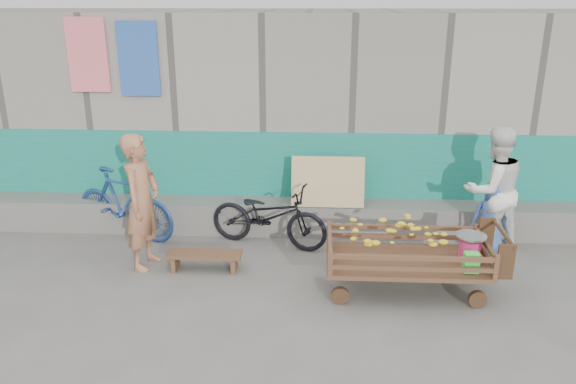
# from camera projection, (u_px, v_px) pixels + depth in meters

# --- Properties ---
(ground) EXTENTS (80.00, 80.00, 0.00)m
(ground) POSITION_uv_depth(u_px,v_px,m) (300.00, 320.00, 5.87)
(ground) COLOR #5D5A56
(ground) RESTS_ON ground
(building_wall) EXTENTS (12.00, 3.50, 3.00)m
(building_wall) POSITION_uv_depth(u_px,v_px,m) (309.00, 108.00, 9.20)
(building_wall) COLOR gray
(building_wall) RESTS_ON ground
(banana_cart) EXTENTS (1.95, 0.89, 0.83)m
(banana_cart) POSITION_uv_depth(u_px,v_px,m) (404.00, 246.00, 6.27)
(banana_cart) COLOR brown
(banana_cart) RESTS_ON ground
(bench) EXTENTS (0.92, 0.28, 0.23)m
(bench) POSITION_uv_depth(u_px,v_px,m) (204.00, 257.00, 6.90)
(bench) COLOR brown
(bench) RESTS_ON ground
(vendor_man) EXTENTS (0.50, 0.67, 1.69)m
(vendor_man) POSITION_uv_depth(u_px,v_px,m) (142.00, 202.00, 6.80)
(vendor_man) COLOR #AC6D4A
(vendor_man) RESTS_ON ground
(woman) EXTENTS (0.97, 0.85, 1.68)m
(woman) POSITION_uv_depth(u_px,v_px,m) (493.00, 190.00, 7.25)
(woman) COLOR white
(woman) RESTS_ON ground
(child) EXTENTS (0.53, 0.40, 0.99)m
(child) POSITION_uv_depth(u_px,v_px,m) (491.00, 218.00, 7.25)
(child) COLOR #3C5DA4
(child) RESTS_ON ground
(bicycle_dark) EXTENTS (1.72, 1.00, 0.86)m
(bicycle_dark) POSITION_uv_depth(u_px,v_px,m) (269.00, 216.00, 7.50)
(bicycle_dark) COLOR black
(bicycle_dark) RESTS_ON ground
(bicycle_blue) EXTENTS (1.69, 1.05, 0.98)m
(bicycle_blue) POSITION_uv_depth(u_px,v_px,m) (124.00, 203.00, 7.77)
(bicycle_blue) COLOR navy
(bicycle_blue) RESTS_ON ground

